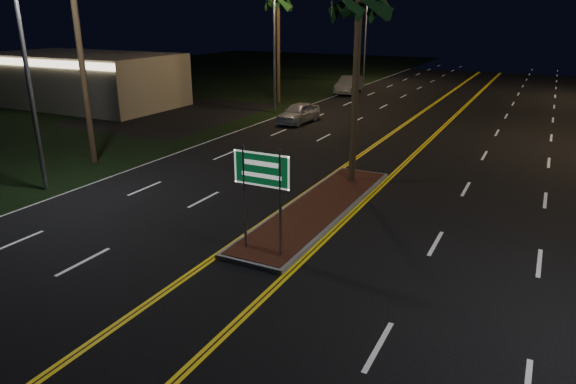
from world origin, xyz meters
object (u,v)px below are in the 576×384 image
Objects in this scene: median_island at (319,208)px; streetlight_left_near at (30,49)px; streetlight_left_mid at (279,33)px; palm_left_far at (278,2)px; car_near at (298,111)px; palm_median at (359,4)px; highway_sign at (262,179)px; car_far at (349,83)px; streetlight_left_far at (369,27)px; commercial_building at (84,79)px.

streetlight_left_near is (-10.61, -3.00, 5.57)m from median_island.
palm_left_far is at bearing 118.67° from streetlight_left_mid.
palm_median is at bearing -49.42° from car_near.
highway_sign is at bearing -63.41° from streetlight_left_mid.
car_far is at bearing 106.09° from highway_sign.
streetlight_left_near is at bearing -164.22° from median_island.
highway_sign reaches higher than median_island.
streetlight_left_far reaches higher than highway_sign.
median_island is at bearing -56.62° from car_near.
streetlight_left_far is (-10.61, 37.00, 5.57)m from median_island.
palm_median reaches higher than car_far.
car_near is at bearing -53.01° from palm_left_far.
streetlight_left_far reaches higher than median_island.
median_island is 16.28m from car_near.
commercial_building reaches higher than highway_sign.
streetlight_left_near and streetlight_left_far have the same top height.
palm_left_far is at bearing 116.92° from highway_sign.
streetlight_left_near is 1.02× the size of palm_left_far.
streetlight_left_mid is 20.00m from streetlight_left_far.
car_near is (-7.75, 10.80, -6.51)m from palm_median.
streetlight_left_mid is at bearing 14.61° from commercial_building.
commercial_building reaches higher than median_island.
streetlight_left_mid is (15.39, 4.01, 3.65)m from commercial_building.
streetlight_left_far is 35.18m from palm_median.
streetlight_left_far is (15.39, 24.01, 3.65)m from commercial_building.
median_island is 0.68× the size of commercial_building.
streetlight_left_near reaches higher than palm_median.
palm_median is at bearing 90.00° from median_island.
median_island is 29.13m from commercial_building.
streetlight_left_far is at bearing 106.00° from median_island.
commercial_building is at bearing 146.52° from highway_sign.
commercial_building is 16.31m from streetlight_left_mid.
commercial_building is at bearing 153.45° from median_island.
highway_sign is 9.11m from palm_median.
car_near is at bearing 112.73° from highway_sign.
highway_sign is 0.69× the size of car_near.
palm_left_far is (13.20, 8.01, 5.74)m from commercial_building.
car_near is (2.86, 17.30, -4.89)m from streetlight_left_near.
highway_sign is 0.21× the size of commercial_building.
highway_sign is 0.59× the size of car_far.
streetlight_left_near reaches higher than highway_sign.
car_near is at bearing -82.82° from streetlight_left_far.
car_far is at bearing -82.05° from streetlight_left_far.
streetlight_left_far reaches higher than palm_median.
streetlight_left_near is at bearing -46.10° from commercial_building.
car_near is at bearing 4.11° from commercial_building.
streetlight_left_far is (-10.61, 41.20, 3.25)m from highway_sign.
streetlight_left_mid reaches higher than car_near.
median_island is 29.99m from car_far.
streetlight_left_far is 23.39m from car_near.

